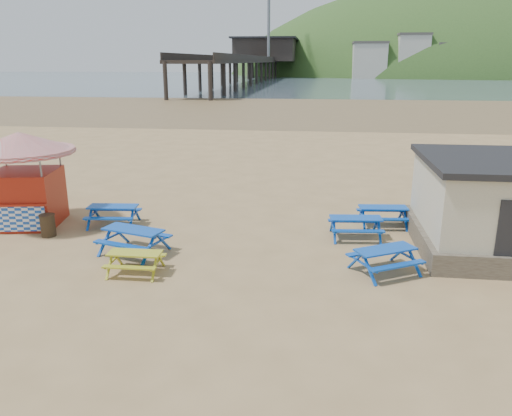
# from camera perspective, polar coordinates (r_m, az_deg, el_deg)

# --- Properties ---
(ground) EXTENTS (400.00, 400.00, 0.00)m
(ground) POSITION_cam_1_polar(r_m,az_deg,el_deg) (17.40, -4.35, -4.42)
(ground) COLOR tan
(ground) RESTS_ON ground
(wet_sand) EXTENTS (400.00, 400.00, 0.00)m
(wet_sand) POSITION_cam_1_polar(r_m,az_deg,el_deg) (71.27, 4.57, 11.45)
(wet_sand) COLOR olive
(wet_sand) RESTS_ON ground
(sea) EXTENTS (400.00, 400.00, 0.00)m
(sea) POSITION_cam_1_polar(r_m,az_deg,el_deg) (186.05, 6.36, 14.48)
(sea) COLOR #455662
(sea) RESTS_ON ground
(picnic_table_blue_a) EXTENTS (2.00, 1.66, 0.79)m
(picnic_table_blue_a) POSITION_cam_1_polar(r_m,az_deg,el_deg) (20.24, -15.97, -0.83)
(picnic_table_blue_a) COLOR #0E3EA8
(picnic_table_blue_a) RESTS_ON ground
(picnic_table_blue_b) EXTENTS (1.98, 1.65, 0.77)m
(picnic_table_blue_b) POSITION_cam_1_polar(r_m,az_deg,el_deg) (18.44, 11.28, -2.21)
(picnic_table_blue_b) COLOR #0E3EA8
(picnic_table_blue_b) RESTS_ON ground
(picnic_table_blue_c) EXTENTS (1.96, 1.64, 0.77)m
(picnic_table_blue_c) POSITION_cam_1_polar(r_m,az_deg,el_deg) (20.01, 14.27, -0.92)
(picnic_table_blue_c) COLOR #0E3EA8
(picnic_table_blue_c) RESTS_ON ground
(picnic_table_blue_d) EXTENTS (2.41, 2.15, 0.85)m
(picnic_table_blue_d) POSITION_cam_1_polar(r_m,az_deg,el_deg) (17.15, -13.78, -3.68)
(picnic_table_blue_d) COLOR #0E3EA8
(picnic_table_blue_d) RESTS_ON ground
(picnic_table_blue_f) EXTENTS (2.35, 2.22, 0.78)m
(picnic_table_blue_f) POSITION_cam_1_polar(r_m,az_deg,el_deg) (15.66, 14.50, -5.83)
(picnic_table_blue_f) COLOR #0E3EA8
(picnic_table_blue_f) RESTS_ON ground
(picnic_table_yellow) EXTENTS (1.61, 1.31, 0.67)m
(picnic_table_yellow) POSITION_cam_1_polar(r_m,az_deg,el_deg) (15.60, -13.62, -6.07)
(picnic_table_yellow) COLOR #93AF1B
(picnic_table_yellow) RESTS_ON ground
(ice_cream_kiosk) EXTENTS (4.73, 4.73, 3.64)m
(ice_cream_kiosk) POSITION_cam_1_polar(r_m,az_deg,el_deg) (21.09, -25.11, 4.25)
(ice_cream_kiosk) COLOR #9E1F10
(ice_cream_kiosk) RESTS_ON ground
(litter_bin) EXTENTS (0.56, 0.56, 0.82)m
(litter_bin) POSITION_cam_1_polar(r_m,az_deg,el_deg) (19.77, -22.69, -1.82)
(litter_bin) COLOR #3E321C
(litter_bin) RESTS_ON ground
(pier) EXTENTS (24.00, 220.00, 39.29)m
(pier) POSITION_cam_1_polar(r_m,az_deg,el_deg) (195.32, 0.96, 16.27)
(pier) COLOR black
(pier) RESTS_ON ground
(headland_town) EXTENTS (264.00, 144.00, 108.00)m
(headland_town) POSITION_cam_1_polar(r_m,az_deg,el_deg) (260.94, 27.13, 11.18)
(headland_town) COLOR #2D4C1E
(headland_town) RESTS_ON ground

